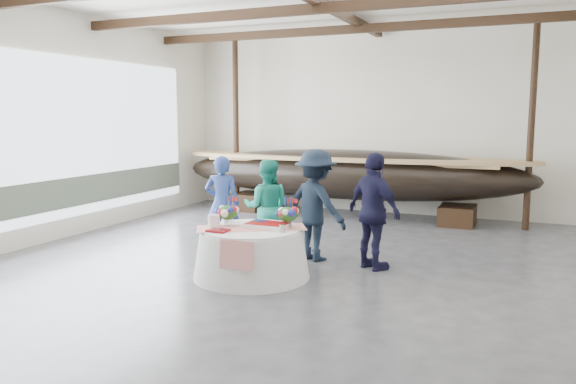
% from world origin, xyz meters
% --- Properties ---
extents(floor, '(10.00, 12.00, 0.01)m').
position_xyz_m(floor, '(0.00, 0.00, 0.00)').
color(floor, '#3D3D42').
rests_on(floor, ground).
extents(wall_back, '(10.00, 0.02, 4.50)m').
position_xyz_m(wall_back, '(0.00, 6.00, 2.25)').
color(wall_back, silver).
rests_on(wall_back, ground).
extents(wall_left, '(0.02, 12.00, 4.50)m').
position_xyz_m(wall_left, '(-5.00, 0.00, 2.25)').
color(wall_left, silver).
rests_on(wall_left, ground).
extents(pavilion_structure, '(9.80, 11.76, 4.50)m').
position_xyz_m(pavilion_structure, '(0.00, 0.85, 4.00)').
color(pavilion_structure, black).
rests_on(pavilion_structure, ground).
extents(open_bay, '(0.03, 7.00, 3.20)m').
position_xyz_m(open_bay, '(-4.95, 1.00, 1.83)').
color(open_bay, silver).
rests_on(open_bay, ground).
extents(longboat_display, '(8.66, 1.73, 1.62)m').
position_xyz_m(longboat_display, '(-0.51, 5.01, 1.04)').
color(longboat_display, black).
rests_on(longboat_display, ground).
extents(banquet_table, '(1.76, 1.76, 0.76)m').
position_xyz_m(banquet_table, '(-0.30, -0.44, 0.38)').
color(banquet_table, silver).
rests_on(banquet_table, ground).
extents(tabletop_items, '(1.68, 1.29, 0.40)m').
position_xyz_m(tabletop_items, '(-0.32, -0.32, 0.91)').
color(tabletop_items, red).
rests_on(tabletop_items, banquet_table).
extents(guest_woman_blue, '(0.72, 0.58, 1.73)m').
position_xyz_m(guest_woman_blue, '(-1.54, 0.84, 0.86)').
color(guest_woman_blue, navy).
rests_on(guest_woman_blue, ground).
extents(guest_woman_teal, '(0.98, 0.87, 1.69)m').
position_xyz_m(guest_woman_teal, '(-0.68, 0.91, 0.84)').
color(guest_woman_teal, teal).
rests_on(guest_woman_teal, ground).
extents(guest_man_left, '(1.39, 1.10, 1.88)m').
position_xyz_m(guest_man_left, '(0.23, 0.92, 0.94)').
color(guest_man_left, black).
rests_on(guest_man_left, ground).
extents(guest_man_right, '(1.17, 0.98, 1.87)m').
position_xyz_m(guest_man_right, '(1.28, 0.72, 0.93)').
color(guest_man_right, black).
rests_on(guest_man_right, ground).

